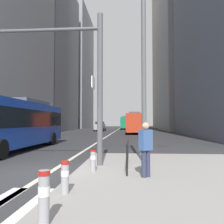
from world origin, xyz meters
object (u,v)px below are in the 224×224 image
city_bus_blue_oncoming (16,122)px  city_bus_red_distant (126,122)px  city_bus_red_receding (135,122)px  car_receding_near (133,126)px  bollard_front (44,195)px  traffic_signal_gantry (52,65)px  pedestrian_walking (146,147)px  car_oncoming_mid (100,126)px  bollard_left (65,175)px  bollard_right (93,159)px  street_lamp_post (144,41)px

city_bus_blue_oncoming → city_bus_red_distant: size_ratio=1.01×
city_bus_blue_oncoming → city_bus_red_receding: size_ratio=1.04×
car_receding_near → bollard_front: size_ratio=4.78×
traffic_signal_gantry → bollard_front: (1.71, -5.39, -3.46)m
pedestrian_walking → car_oncoming_mid: bearing=99.1°
car_receding_near → city_bus_red_distant: bearing=99.1°
pedestrian_walking → traffic_signal_gantry: bearing=152.7°
car_receding_near → car_oncoming_mid: bearing=-147.8°
city_bus_red_distant → car_oncoming_mid: size_ratio=2.72×
bollard_left → bollard_right: 2.56m
city_bus_red_distant → car_receding_near: (1.63, -10.23, -0.85)m
bollard_left → bollard_right: size_ratio=1.01×
city_bus_red_receding → city_bus_red_distant: size_ratio=0.97×
city_bus_red_distant → pedestrian_walking: (1.36, -55.23, -0.76)m
city_bus_red_distant → car_oncoming_mid: bearing=-109.6°
city_bus_red_receding → pedestrian_walking: bearing=-90.6°
car_receding_near → bollard_right: size_ratio=5.63×
bollard_right → city_bus_red_receding: bearing=86.1°
city_bus_red_receding → pedestrian_walking: (-0.35, -31.73, -0.76)m
car_receding_near → bollard_left: size_ratio=5.57×
city_bus_blue_oncoming → car_oncoming_mid: size_ratio=2.76×
street_lamp_post → bollard_right: bearing=-133.0°
car_receding_near → traffic_signal_gantry: traffic_signal_gantry is taller
city_bus_red_distant → bollard_front: (-0.53, -58.76, -1.19)m
bollard_left → street_lamp_post: bearing=64.9°
city_bus_blue_oncoming → car_oncoming_mid: 33.25m
city_bus_blue_oncoming → bollard_left: (5.84, -9.33, -1.26)m
city_bus_red_distant → street_lamp_post: street_lamp_post is taller
pedestrian_walking → car_receding_near: bearing=89.6°
street_lamp_post → bollard_left: 6.88m
street_lamp_post → car_receding_near: bearing=89.8°
car_receding_near → traffic_signal_gantry: size_ratio=0.71×
car_receding_near → bollard_front: 48.59m
pedestrian_walking → bollard_front: bearing=-118.0°
car_oncoming_mid → bollard_front: car_oncoming_mid is taller
bollard_right → pedestrian_walking: (1.74, -0.72, 0.50)m
car_oncoming_mid → traffic_signal_gantry: size_ratio=0.71×
car_oncoming_mid → city_bus_red_distant: bearing=70.4°
bollard_right → bollard_front: bearing=-92.0°
city_bus_blue_oncoming → street_lamp_post: street_lamp_post is taller
bollard_front → pedestrian_walking: pedestrian_walking is taller
city_bus_red_receding → bollard_right: bearing=-93.9°
city_bus_red_distant → bollard_front: bearing=-90.5°
street_lamp_post → bollard_left: street_lamp_post is taller
city_bus_red_receding → traffic_signal_gantry: size_ratio=1.89×
city_bus_blue_oncoming → city_bus_red_receding: same height
city_bus_blue_oncoming → city_bus_red_distant: bearing=82.3°
city_bus_red_distant → bollard_right: bearing=-90.4°
city_bus_blue_oncoming → car_oncoming_mid: city_bus_blue_oncoming is taller
city_bus_red_receding → bollard_left: (-2.36, -33.56, -1.26)m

